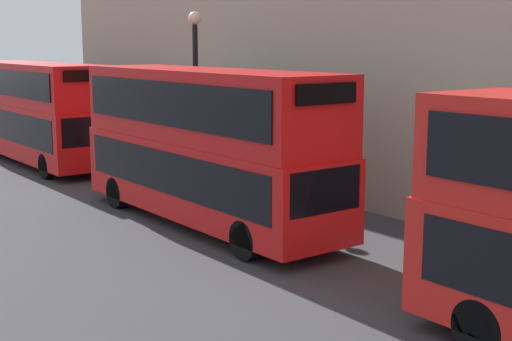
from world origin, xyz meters
The scene contains 3 objects.
bus_second_in_queue centered at (1.60, 20.36, 2.46)m, with size 2.59×10.16×4.47m.
bus_third_in_queue centered at (1.60, 33.64, 2.40)m, with size 2.59×10.52×4.35m.
street_lamp centered at (3.75, 24.28, 3.87)m, with size 0.44×0.44×6.24m.
Camera 1 is at (-9.30, 3.45, 5.18)m, focal length 50.00 mm.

